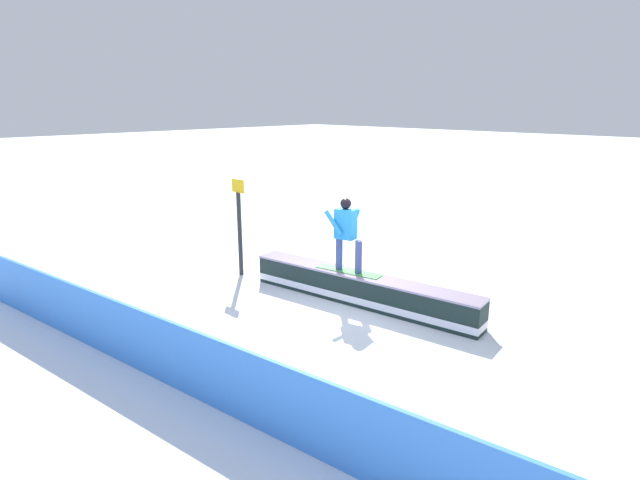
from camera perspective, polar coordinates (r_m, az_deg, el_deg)
ground_plane at (r=10.55m, az=4.44°, el=-6.96°), size 120.00×120.00×0.00m
grind_box at (r=10.45m, az=4.47°, el=-5.53°), size 5.05×1.19×0.62m
snowboarder at (r=10.29m, az=2.92°, el=0.88°), size 1.43×0.56×1.50m
safety_fence at (r=7.80m, az=-16.48°, el=-11.76°), size 12.41×1.66×1.01m
trail_marker at (r=12.01m, az=-8.85°, el=1.64°), size 0.40×0.10×2.25m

